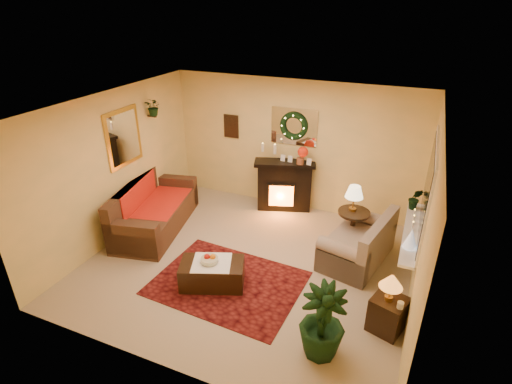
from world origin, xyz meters
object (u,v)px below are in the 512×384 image
at_px(sofa, 155,207).
at_px(end_table_square, 388,313).
at_px(fireplace, 284,184).
at_px(side_table_round, 352,230).
at_px(loveseat, 358,237).
at_px(coffee_table, 212,273).

distance_m(sofa, end_table_square, 4.41).
bearing_deg(end_table_square, fireplace, 131.60).
bearing_deg(end_table_square, side_table_round, 114.48).
relative_size(fireplace, loveseat, 0.75).
relative_size(loveseat, end_table_square, 2.84).
bearing_deg(sofa, side_table_round, 0.36).
bearing_deg(end_table_square, sofa, 167.15).
height_order(loveseat, end_table_square, loveseat).
height_order(sofa, side_table_round, sofa).
bearing_deg(coffee_table, side_table_round, 25.93).
distance_m(fireplace, side_table_round, 1.80).
relative_size(side_table_round, coffee_table, 0.74).
relative_size(end_table_square, coffee_table, 0.53).
bearing_deg(side_table_round, end_table_square, -65.52).
bearing_deg(side_table_round, sofa, -167.39).
distance_m(sofa, coffee_table, 2.08).
bearing_deg(sofa, fireplace, 28.29).
bearing_deg(fireplace, end_table_square, -66.62).
distance_m(fireplace, end_table_square, 3.55).
xyz_separation_m(loveseat, coffee_table, (-1.88, -1.52, -0.21)).
xyz_separation_m(sofa, coffee_table, (1.77, -1.07, -0.22)).
distance_m(fireplace, loveseat, 2.10).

